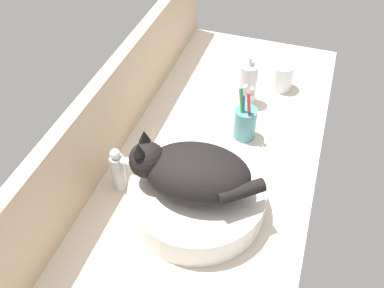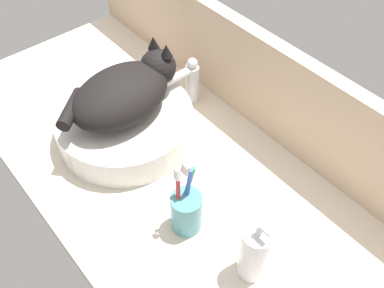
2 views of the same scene
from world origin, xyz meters
The scene contains 8 objects.
ground_plane centered at (0.00, 0.00, -2.00)cm, with size 134.71×58.24×4.00cm, color beige.
backsplash_panel centered at (0.00, 27.32, 12.53)cm, with size 134.71×3.60×25.05cm, color #CCAD8C.
sink_basin centered at (-17.39, -1.70, 3.92)cm, with size 33.49×33.49×7.85cm, color silver.
cat centered at (-17.60, -0.34, 13.60)cm, with size 19.42×32.41×14.00cm.
faucet centered at (-16.99, 18.41, 7.30)cm, with size 3.60×11.82×13.60cm.
soap_dispenser centered at (28.21, -3.63, 7.04)cm, with size 5.66×5.66×17.14cm.
toothbrush_cup centered at (12.18, -6.70, 5.42)cm, with size 6.48×6.48×18.71cm.
water_glass centered at (39.17, -12.77, 4.01)cm, with size 7.53×7.53×9.05cm.
Camera 1 is at (-80.13, -21.18, 86.98)cm, focal length 40.00 mm.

